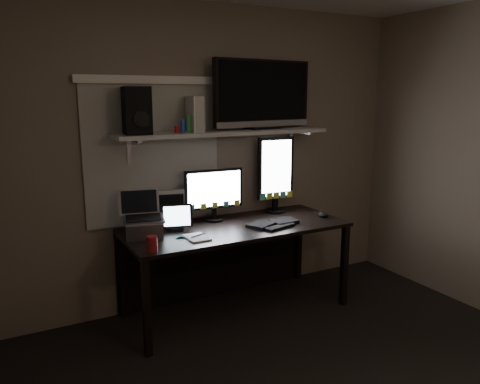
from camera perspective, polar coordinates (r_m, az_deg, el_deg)
back_wall at (r=4.01m, az=-3.00°, el=4.35°), size 3.60×0.00×3.60m
window_blinds at (r=3.79m, az=-10.49°, el=4.49°), size 1.10×0.02×1.10m
desk at (r=3.94m, az=-1.32°, el=-6.18°), size 1.80×0.75×0.73m
wall_shelf at (r=3.83m, az=-1.91°, el=7.24°), size 1.80×0.35×0.03m
monitor_landscape at (r=3.89m, az=-3.20°, el=-0.33°), size 0.51×0.08×0.44m
monitor_portrait at (r=4.17m, az=4.36°, el=2.18°), size 0.35×0.08×0.69m
keyboard at (r=3.82m, az=3.98°, el=-3.81°), size 0.46×0.28×0.03m
mouse at (r=4.11m, az=10.06°, el=-2.70°), size 0.10×0.13×0.04m
notepad at (r=3.47m, az=-5.28°, el=-5.56°), size 0.15×0.21×0.01m
tablet at (r=3.66m, az=-7.78°, el=-3.09°), size 0.26×0.16×0.21m
file_sorter at (r=3.82m, az=-8.58°, el=-1.98°), size 0.23×0.14×0.28m
laptop at (r=3.53m, az=-11.71°, el=-2.71°), size 0.35×0.31×0.34m
cup at (r=3.22m, az=-10.66°, el=-6.22°), size 0.07×0.07×0.11m
sticky_notes at (r=3.57m, az=-5.41°, el=-5.16°), size 0.29×0.22×0.00m
tv at (r=4.04m, az=2.79°, el=11.77°), size 0.97×0.28×0.57m
game_console at (r=3.72m, az=-5.62°, el=9.42°), size 0.09×0.24×0.28m
speaker at (r=3.56m, az=-12.49°, el=9.67°), size 0.21×0.25×0.35m
bottles at (r=3.65m, az=-6.26°, el=8.21°), size 0.21×0.07×0.13m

